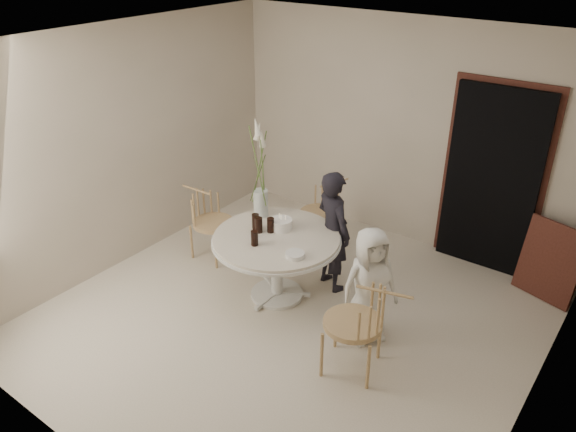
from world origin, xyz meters
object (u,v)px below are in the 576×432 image
Objects in this scene: table at (277,246)px; chair_left at (205,214)px; girl at (333,231)px; boy at (369,285)px; birthday_cake at (281,224)px; chair_right at (368,318)px; flower_vase at (260,182)px; chair_far at (326,205)px.

chair_left is at bearing 170.58° from table.
girl reaches higher than chair_left.
birthday_cake is at bearing 113.49° from boy.
chair_right is (1.32, -0.45, -0.03)m from table.
boy is at bearing -96.32° from chair_left.
flower_vase is (-1.52, 0.30, 0.54)m from boy.
girl is 0.92m from boy.
girl reaches higher than table.
chair_left is 1.18m from birthday_cake.
chair_left is 0.62× the size of girl.
chair_left is 0.71× the size of boy.
chair_left is at bearing -174.51° from flower_vase.
flower_vase is (-0.78, -0.24, 0.44)m from girl.
girl is (1.56, 0.32, 0.14)m from chair_left.
table is at bearing 121.19° from boy.
table is 1.30m from chair_far.
girl reaches higher than chair_far.
flower_vase is (-0.21, -1.00, 0.60)m from chair_far.
chair_left is 2.31m from boy.
chair_far is at bearing 97.99° from birthday_cake.
flower_vase is at bearing 162.08° from birthday_cake.
boy is at bearing -167.15° from chair_right.
flower_vase is (-1.74, 0.72, 0.54)m from chair_right.
chair_far is 0.72× the size of flower_vase.
boy is 1.64m from flower_vase.
chair_far is 1.19m from flower_vase.
flower_vase is at bearing -85.34° from chair_left.
boy is at bearing -25.49° from chair_far.
chair_right is at bearing -18.72° from table.
chair_far is at bearing 99.55° from table.
chair_left is 3.64× the size of birthday_cake.
chair_far is 3.50× the size of birthday_cake.
table is 0.24m from birthday_cake.
table is 1.20× the size of flower_vase.
birthday_cake is (1.15, -0.04, 0.25)m from chair_left.
boy is at bearing 166.38° from girl.
table is 1.23m from chair_left.
chair_far is 0.69× the size of boy.
flower_vase is at bearing -127.49° from chair_right.
girl is (0.35, 0.52, 0.06)m from table.
chair_right is 1.37m from girl.
chair_right is 3.93× the size of birthday_cake.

